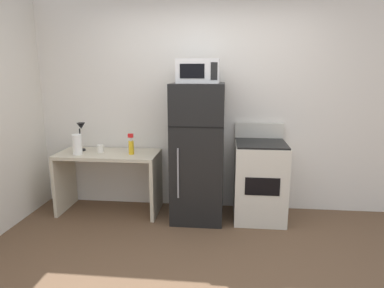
{
  "coord_description": "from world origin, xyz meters",
  "views": [
    {
      "loc": [
        0.22,
        -2.44,
        1.71
      ],
      "look_at": [
        -0.15,
        1.1,
        0.93
      ],
      "focal_mm": 31.12,
      "sensor_mm": 36.0,
      "label": 1
    }
  ],
  "objects": [
    {
      "name": "desk",
      "position": [
        -1.19,
        1.35,
        0.53
      ],
      "size": [
        1.21,
        0.56,
        0.75
      ],
      "color": "beige",
      "rests_on": "ground"
    },
    {
      "name": "coffee_mug",
      "position": [
        -1.29,
        1.34,
        0.8
      ],
      "size": [
        0.08,
        0.08,
        0.09
      ],
      "primitive_type": "cylinder",
      "color": "white",
      "rests_on": "desk"
    },
    {
      "name": "oven_range",
      "position": [
        0.62,
        1.33,
        0.47
      ],
      "size": [
        0.58,
        0.61,
        1.1
      ],
      "color": "beige",
      "rests_on": "ground"
    },
    {
      "name": "spray_bottle",
      "position": [
        -0.89,
        1.3,
        0.85
      ],
      "size": [
        0.06,
        0.06,
        0.25
      ],
      "color": "yellow",
      "rests_on": "desk"
    },
    {
      "name": "microwave",
      "position": [
        -0.1,
        1.28,
        1.72
      ],
      "size": [
        0.46,
        0.35,
        0.26
      ],
      "color": "silver",
      "rests_on": "refrigerator"
    },
    {
      "name": "paper_towel_roll",
      "position": [
        -1.52,
        1.23,
        0.87
      ],
      "size": [
        0.11,
        0.11,
        0.24
      ],
      "primitive_type": "cylinder",
      "color": "white",
      "rests_on": "desk"
    },
    {
      "name": "ground_plane",
      "position": [
        0.0,
        0.0,
        0.0
      ],
      "size": [
        12.0,
        12.0,
        0.0
      ],
      "primitive_type": "plane",
      "color": "brown"
    },
    {
      "name": "wall_back_white",
      "position": [
        0.0,
        1.7,
        1.3
      ],
      "size": [
        5.0,
        0.1,
        2.6
      ],
      "primitive_type": "cube",
      "color": "silver",
      "rests_on": "ground"
    },
    {
      "name": "desk_lamp",
      "position": [
        -1.54,
        1.4,
        0.99
      ],
      "size": [
        0.14,
        0.12,
        0.35
      ],
      "color": "black",
      "rests_on": "desk"
    },
    {
      "name": "refrigerator",
      "position": [
        -0.1,
        1.3,
        0.79
      ],
      "size": [
        0.59,
        0.68,
        1.59
      ],
      "color": "black",
      "rests_on": "ground"
    }
  ]
}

